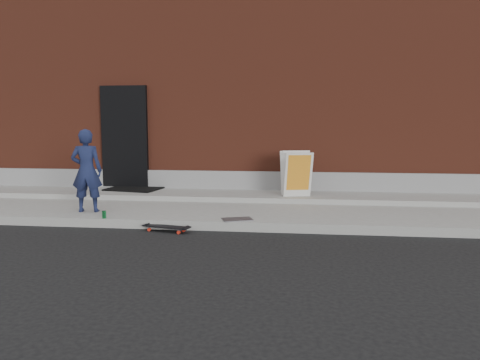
# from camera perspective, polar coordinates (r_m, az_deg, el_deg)

# --- Properties ---
(ground) EXTENTS (80.00, 80.00, 0.00)m
(ground) POSITION_cam_1_polar(r_m,az_deg,el_deg) (7.48, -2.79, -6.25)
(ground) COLOR black
(ground) RESTS_ON ground
(sidewalk) EXTENTS (20.00, 3.00, 0.15)m
(sidewalk) POSITION_cam_1_polar(r_m,az_deg,el_deg) (8.92, -1.17, -3.57)
(sidewalk) COLOR gray
(sidewalk) RESTS_ON ground
(apron) EXTENTS (20.00, 1.20, 0.10)m
(apron) POSITION_cam_1_polar(r_m,az_deg,el_deg) (9.77, -0.43, -1.89)
(apron) COLOR gray
(apron) RESTS_ON sidewalk
(building) EXTENTS (20.00, 8.10, 5.00)m
(building) POSITION_cam_1_polar(r_m,az_deg,el_deg) (14.24, 1.96, 10.20)
(building) COLOR maroon
(building) RESTS_ON ground
(child) EXTENTS (0.58, 0.43, 1.46)m
(child) POSITION_cam_1_polar(r_m,az_deg,el_deg) (8.61, -18.19, 1.09)
(child) COLOR #161D3F
(child) RESTS_ON sidewalk
(skateboard) EXTENTS (0.79, 0.38, 0.09)m
(skateboard) POSITION_cam_1_polar(r_m,az_deg,el_deg) (7.53, -8.96, -5.70)
(skateboard) COLOR red
(skateboard) RESTS_ON ground
(pizza_sign) EXTENTS (0.68, 0.75, 0.91)m
(pizza_sign) POSITION_cam_1_polar(r_m,az_deg,el_deg) (9.42, 6.87, 0.82)
(pizza_sign) COLOR silver
(pizza_sign) RESTS_ON apron
(soda_can) EXTENTS (0.08, 0.08, 0.12)m
(soda_can) POSITION_cam_1_polar(r_m,az_deg,el_deg) (8.02, -16.23, -4.07)
(soda_can) COLOR #1B8A3F
(soda_can) RESTS_ON sidewalk
(doormat) EXTENTS (1.26, 1.09, 0.03)m
(doormat) POSITION_cam_1_polar(r_m,az_deg,el_deg) (10.58, -12.68, -1.01)
(doormat) COLOR black
(doormat) RESTS_ON apron
(utility_plate) EXTENTS (0.55, 0.45, 0.01)m
(utility_plate) POSITION_cam_1_polar(r_m,az_deg,el_deg) (7.60, -0.33, -4.82)
(utility_plate) COLOR #55555A
(utility_plate) RESTS_ON sidewalk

